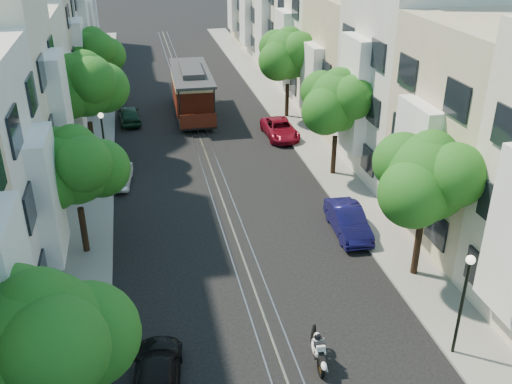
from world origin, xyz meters
TOP-DOWN VIEW (x-y plane):
  - ground at (0.00, 28.00)m, footprint 200.00×200.00m
  - sidewalk_east at (7.25, 28.00)m, footprint 2.50×80.00m
  - sidewalk_west at (-7.25, 28.00)m, footprint 2.50×80.00m
  - rail_left at (-0.55, 28.00)m, footprint 0.06×80.00m
  - rail_slot at (0.00, 28.00)m, footprint 0.06×80.00m
  - rail_right at (0.55, 28.00)m, footprint 0.06×80.00m
  - lane_line at (0.00, 28.00)m, footprint 0.08×80.00m
  - townhouses_east at (11.87, 27.91)m, footprint 7.75×72.00m
  - townhouses_west at (-11.87, 27.91)m, footprint 7.75×72.00m
  - tree_e_b at (7.26, 8.98)m, footprint 4.93×4.08m
  - tree_e_c at (7.26, 19.98)m, footprint 4.84×3.99m
  - tree_e_d at (7.26, 30.98)m, footprint 5.01×4.16m
  - tree_w_a at (-7.14, 1.98)m, footprint 4.93×4.08m
  - tree_w_b at (-7.14, 13.98)m, footprint 4.72×3.87m
  - tree_w_c at (-7.14, 24.98)m, footprint 5.13×4.28m
  - tree_w_d at (-7.14, 35.98)m, footprint 4.84×3.99m
  - lamp_east at (6.30, 4.00)m, footprint 0.32×0.32m
  - lamp_west at (-6.30, 22.00)m, footprint 0.32×0.32m
  - sportbike_rider at (1.27, 4.55)m, footprint 0.49×1.93m
  - cable_car at (0.09, 33.20)m, footprint 3.07×9.23m
  - parked_car_e_mid at (5.60, 13.14)m, footprint 1.66×4.22m
  - parked_car_e_far at (5.60, 26.89)m, footprint 2.14×4.50m
  - parked_car_w_near at (-4.40, 4.69)m, footprint 2.12×4.26m
  - parked_car_w_mid at (-5.60, 21.43)m, footprint 1.57×3.62m
  - parked_car_w_far at (-4.88, 32.28)m, footprint 1.85×3.99m

SIDE VIEW (x-z plane):
  - ground at x=0.00m, z-range 0.00..0.00m
  - lane_line at x=0.00m, z-range 0.00..0.01m
  - rail_left at x=-0.55m, z-range 0.00..0.02m
  - rail_slot at x=0.00m, z-range 0.00..0.02m
  - rail_right at x=0.55m, z-range 0.00..0.02m
  - sidewalk_east at x=7.25m, z-range 0.00..0.12m
  - sidewalk_west at x=-7.25m, z-range 0.00..0.12m
  - parked_car_w_mid at x=-5.60m, z-range 0.00..1.16m
  - parked_car_w_near at x=-4.40m, z-range 0.00..1.19m
  - parked_car_e_far at x=5.60m, z-range 0.00..1.24m
  - parked_car_w_far at x=-4.88m, z-range 0.00..1.32m
  - parked_car_e_mid at x=5.60m, z-range 0.00..1.37m
  - sportbike_rider at x=1.27m, z-range 0.04..1.38m
  - cable_car at x=0.09m, z-range 0.33..3.85m
  - lamp_east at x=6.30m, z-range 0.77..4.93m
  - lamp_west at x=-6.30m, z-range 0.77..4.93m
  - tree_w_b at x=-7.14m, z-range 1.26..7.53m
  - tree_e_c at x=7.26m, z-range 1.34..7.86m
  - tree_w_d at x=-7.14m, z-range 1.34..7.86m
  - tree_e_b at x=7.26m, z-range 1.39..8.07m
  - tree_w_a at x=-7.14m, z-range 1.39..8.07m
  - tree_e_d at x=7.26m, z-range 1.44..8.29m
  - tree_w_c at x=-7.14m, z-range 1.52..8.62m
  - townhouses_west at x=-11.87m, z-range -0.80..10.96m
  - townhouses_east at x=11.87m, z-range -0.82..11.18m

